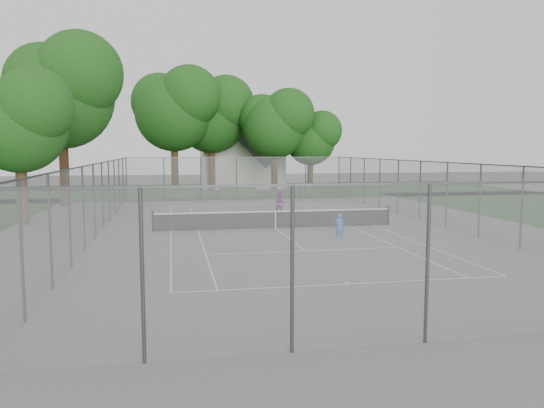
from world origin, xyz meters
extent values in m
plane|color=#615E5C|center=(0.00, 0.00, 0.00)|extent=(120.00, 120.00, 0.00)
cube|color=#183F12|center=(0.00, 26.00, 0.00)|extent=(60.00, 20.00, 0.00)
cube|color=silver|center=(0.00, -11.88, 0.01)|extent=(10.97, 0.06, 0.01)
cube|color=silver|center=(0.00, 11.88, 0.01)|extent=(10.97, 0.06, 0.01)
cube|color=silver|center=(-5.49, 0.00, 0.01)|extent=(0.06, 23.77, 0.01)
cube|color=silver|center=(5.49, 0.00, 0.01)|extent=(0.06, 23.77, 0.01)
cube|color=silver|center=(-4.12, 0.00, 0.01)|extent=(0.06, 23.77, 0.01)
cube|color=silver|center=(4.12, 0.00, 0.01)|extent=(0.06, 23.77, 0.01)
cube|color=silver|center=(0.00, -6.40, 0.01)|extent=(8.23, 0.06, 0.01)
cube|color=silver|center=(0.00, 6.40, 0.01)|extent=(8.23, 0.06, 0.01)
cube|color=silver|center=(0.00, 0.00, 0.01)|extent=(0.06, 12.80, 0.01)
cube|color=silver|center=(0.00, -11.73, 0.01)|extent=(0.06, 0.30, 0.01)
cube|color=silver|center=(0.00, 11.73, 0.01)|extent=(0.06, 0.30, 0.01)
cylinder|color=black|center=(-6.39, 0.00, 0.55)|extent=(0.10, 0.10, 1.10)
cylinder|color=black|center=(6.39, 0.00, 0.55)|extent=(0.10, 0.10, 1.10)
cube|color=black|center=(0.00, 0.00, 0.45)|extent=(12.67, 0.01, 0.86)
cube|color=white|center=(0.00, 0.00, 0.91)|extent=(12.77, 0.03, 0.06)
cube|color=white|center=(0.00, 0.00, 0.44)|extent=(0.05, 0.02, 0.88)
cylinder|color=#38383D|center=(-9.00, 17.00, 1.75)|extent=(0.08, 0.08, 3.50)
cylinder|color=#38383D|center=(9.00, 17.00, 1.75)|extent=(0.08, 0.08, 3.50)
cube|color=slate|center=(0.00, -17.00, 1.75)|extent=(18.00, 0.02, 3.50)
cube|color=slate|center=(0.00, 17.00, 1.75)|extent=(18.00, 0.02, 3.50)
cube|color=slate|center=(-9.00, 0.00, 1.75)|extent=(0.02, 34.00, 3.50)
cube|color=slate|center=(9.00, 0.00, 1.75)|extent=(0.02, 34.00, 3.50)
cube|color=#38383D|center=(0.00, -17.00, 3.50)|extent=(18.00, 0.05, 0.05)
cube|color=#38383D|center=(0.00, 17.00, 3.50)|extent=(18.00, 0.05, 0.05)
cube|color=#38383D|center=(-9.00, 0.00, 3.50)|extent=(0.05, 34.00, 0.05)
cube|color=#38383D|center=(9.00, 0.00, 3.50)|extent=(0.05, 34.00, 0.05)
cylinder|color=#382214|center=(-5.08, 23.08, 2.51)|extent=(0.66, 0.66, 5.02)
sphere|color=#133D10|center=(-5.08, 23.08, 7.52)|extent=(7.14, 7.14, 7.14)
sphere|color=#133D10|center=(-3.65, 22.01, 8.95)|extent=(5.71, 5.71, 5.71)
sphere|color=#133D10|center=(-6.33, 23.98, 8.59)|extent=(5.35, 5.35, 5.35)
cylinder|color=#382214|center=(-1.46, 25.11, 2.39)|extent=(0.65, 0.65, 4.79)
sphere|color=#133D10|center=(-1.46, 25.11, 7.17)|extent=(6.81, 6.81, 6.81)
sphere|color=#133D10|center=(-0.10, 24.09, 8.54)|extent=(5.45, 5.45, 5.45)
sphere|color=#133D10|center=(-2.65, 25.96, 8.19)|extent=(5.11, 5.11, 5.11)
cylinder|color=#382214|center=(4.13, 21.56, 2.08)|extent=(0.62, 0.62, 4.16)
sphere|color=#133D10|center=(4.13, 21.56, 6.23)|extent=(5.91, 5.91, 5.91)
sphere|color=#133D10|center=(5.32, 20.67, 7.41)|extent=(4.73, 4.73, 4.73)
sphere|color=#133D10|center=(3.10, 22.30, 7.11)|extent=(4.43, 4.43, 4.43)
cylinder|color=#382214|center=(7.78, 22.14, 1.66)|extent=(0.59, 0.59, 3.33)
sphere|color=#133D10|center=(7.78, 22.14, 4.98)|extent=(4.73, 4.73, 4.73)
sphere|color=#133D10|center=(8.73, 21.43, 5.93)|extent=(3.79, 3.79, 3.79)
sphere|color=#133D10|center=(6.95, 22.73, 5.69)|extent=(3.55, 3.55, 3.55)
cylinder|color=#382214|center=(-13.17, 13.87, 2.67)|extent=(0.68, 0.68, 5.34)
sphere|color=#133D10|center=(-13.17, 13.87, 7.99)|extent=(7.59, 7.59, 7.59)
sphere|color=#133D10|center=(-11.65, 12.73, 9.51)|extent=(6.07, 6.07, 6.07)
sphere|color=#133D10|center=(-14.49, 14.81, 9.13)|extent=(5.69, 5.69, 5.69)
cylinder|color=#382214|center=(-13.61, 4.10, 1.83)|extent=(0.60, 0.60, 3.66)
sphere|color=#133D10|center=(-13.61, 4.10, 5.48)|extent=(5.20, 5.20, 5.20)
sphere|color=#133D10|center=(-12.57, 3.32, 6.52)|extent=(4.16, 4.16, 4.16)
sphere|color=#133D10|center=(-14.52, 4.75, 6.26)|extent=(3.90, 3.90, 3.90)
cube|color=#1C4215|center=(-5.89, 18.18, 0.51)|extent=(4.05, 1.21, 1.01)
cube|color=#1C4215|center=(0.23, 18.40, 0.50)|extent=(3.16, 0.90, 0.99)
cube|color=#1C4215|center=(7.39, 17.93, 0.51)|extent=(3.38, 1.24, 1.01)
cube|color=silver|center=(2.04, 29.54, 3.19)|extent=(8.50, 6.37, 6.37)
cube|color=#48494D|center=(2.04, 29.54, 6.37)|extent=(8.41, 6.59, 8.41)
imported|color=blue|center=(2.36, -3.66, 0.60)|extent=(0.50, 0.41, 1.19)
imported|color=#7F2A71|center=(1.28, 5.19, 0.78)|extent=(0.93, 0.85, 1.55)
camera|label=1|loc=(-5.40, -27.42, 4.24)|focal=35.00mm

